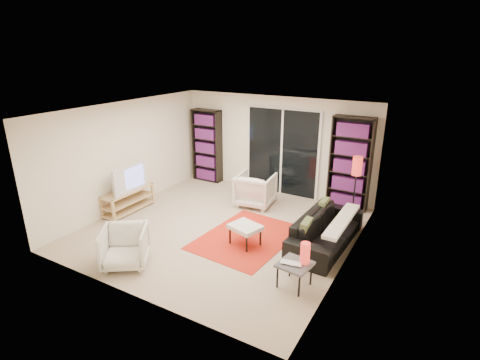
# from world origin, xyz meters

# --- Properties ---
(floor) EXTENTS (5.00, 5.00, 0.00)m
(floor) POSITION_xyz_m (0.00, 0.00, 0.00)
(floor) COLOR beige
(floor) RESTS_ON ground
(wall_back) EXTENTS (5.00, 0.02, 2.40)m
(wall_back) POSITION_xyz_m (0.00, 2.50, 1.20)
(wall_back) COLOR white
(wall_back) RESTS_ON ground
(wall_front) EXTENTS (5.00, 0.02, 2.40)m
(wall_front) POSITION_xyz_m (0.00, -2.50, 1.20)
(wall_front) COLOR white
(wall_front) RESTS_ON ground
(wall_left) EXTENTS (0.02, 5.00, 2.40)m
(wall_left) POSITION_xyz_m (-2.50, 0.00, 1.20)
(wall_left) COLOR white
(wall_left) RESTS_ON ground
(wall_right) EXTENTS (0.02, 5.00, 2.40)m
(wall_right) POSITION_xyz_m (2.50, 0.00, 1.20)
(wall_right) COLOR white
(wall_right) RESTS_ON ground
(ceiling) EXTENTS (5.00, 5.00, 0.02)m
(ceiling) POSITION_xyz_m (0.00, 0.00, 2.40)
(ceiling) COLOR white
(ceiling) RESTS_ON wall_back
(sliding_door) EXTENTS (1.92, 0.08, 2.16)m
(sliding_door) POSITION_xyz_m (0.20, 2.46, 1.05)
(sliding_door) COLOR white
(sliding_door) RESTS_ON ground
(bookshelf_left) EXTENTS (0.80, 0.30, 1.95)m
(bookshelf_left) POSITION_xyz_m (-1.95, 2.33, 0.98)
(bookshelf_left) COLOR black
(bookshelf_left) RESTS_ON ground
(bookshelf_right) EXTENTS (0.90, 0.30, 2.10)m
(bookshelf_right) POSITION_xyz_m (1.90, 2.33, 1.05)
(bookshelf_right) COLOR black
(bookshelf_right) RESTS_ON ground
(tv_stand) EXTENTS (0.41, 1.27, 0.50)m
(tv_stand) POSITION_xyz_m (-2.29, -0.29, 0.26)
(tv_stand) COLOR tan
(tv_stand) RESTS_ON floor
(tv) EXTENTS (0.20, 1.03, 0.59)m
(tv) POSITION_xyz_m (-2.27, -0.29, 0.79)
(tv) COLOR black
(tv) RESTS_ON tv_stand
(rug) EXTENTS (1.68, 2.19, 0.01)m
(rug) POSITION_xyz_m (0.63, -0.09, 0.01)
(rug) COLOR red
(rug) RESTS_ON floor
(sofa) EXTENTS (0.89, 2.10, 0.60)m
(sofa) POSITION_xyz_m (2.03, 0.41, 0.30)
(sofa) COLOR black
(sofa) RESTS_ON floor
(armchair_back) EXTENTS (0.90, 0.92, 0.76)m
(armchair_back) POSITION_xyz_m (0.01, 1.43, 0.38)
(armchair_back) COLOR silver
(armchair_back) RESTS_ON floor
(armchair_front) EXTENTS (1.01, 1.02, 0.67)m
(armchair_front) POSITION_xyz_m (-0.68, -1.94, 0.34)
(armchair_front) COLOR silver
(armchair_front) RESTS_ON floor
(ottoman) EXTENTS (0.65, 0.59, 0.40)m
(ottoman) POSITION_xyz_m (0.73, -0.34, 0.34)
(ottoman) COLOR silver
(ottoman) RESTS_ON floor
(side_table) EXTENTS (0.53, 0.53, 0.40)m
(side_table) POSITION_xyz_m (2.01, -1.09, 0.35)
(side_table) COLOR #4E4E53
(side_table) RESTS_ON floor
(laptop) EXTENTS (0.35, 0.25, 0.03)m
(laptop) POSITION_xyz_m (1.97, -1.19, 0.41)
(laptop) COLOR silver
(laptop) RESTS_ON side_table
(table_lamp) EXTENTS (0.15, 0.15, 0.33)m
(table_lamp) POSITION_xyz_m (2.13, -1.00, 0.57)
(table_lamp) COLOR red
(table_lamp) RESTS_ON side_table
(floor_lamp) EXTENTS (0.22, 0.22, 1.43)m
(floor_lamp) POSITION_xyz_m (2.20, 1.63, 1.10)
(floor_lamp) COLOR black
(floor_lamp) RESTS_ON floor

